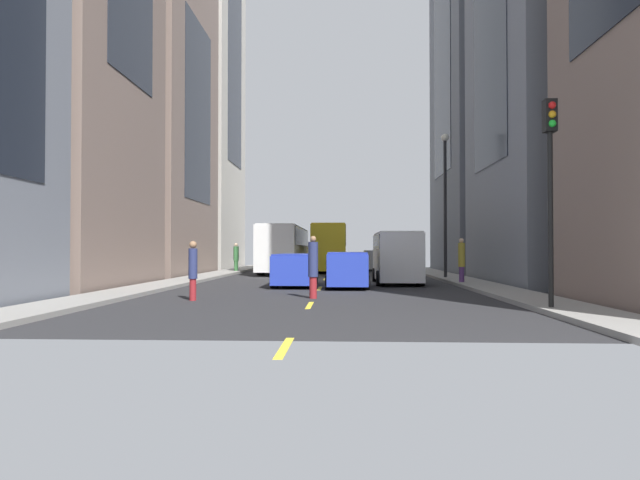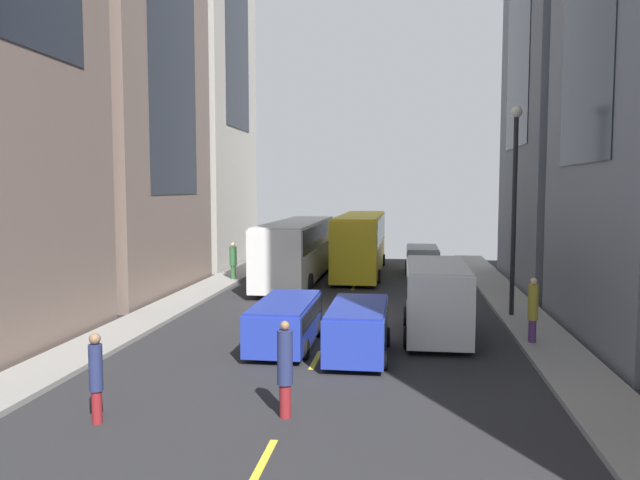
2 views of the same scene
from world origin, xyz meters
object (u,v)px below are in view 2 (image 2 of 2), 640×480
delivery_van_white (437,294)px  pedestrian_crossing_near (285,367)px  car_blue_0 (286,319)px  streetcar_yellow (361,238)px  car_blue_2 (358,326)px  pedestrian_walking_far (233,260)px  city_bus_white (298,245)px  car_silver_1 (422,258)px  pedestrian_waiting_curb (96,375)px  pedestrian_crossing_mid (533,308)px

delivery_van_white → pedestrian_crossing_near: (-3.76, -8.12, -0.35)m
car_blue_0 → streetcar_yellow: bearing=86.1°
car_blue_2 → pedestrian_walking_far: pedestrian_walking_far is taller
city_bus_white → car_silver_1: bearing=30.7°
city_bus_white → delivery_van_white: 14.09m
car_silver_1 → car_blue_2: 19.33m
city_bus_white → delivery_van_white: bearing=-60.2°
city_bus_white → pedestrian_walking_far: 3.69m
delivery_van_white → pedestrian_waiting_curb: delivery_van_white is taller
car_blue_0 → pedestrian_walking_far: bearing=112.5°
car_blue_0 → pedestrian_crossing_near: bearing=-79.1°
car_blue_0 → pedestrian_crossing_mid: size_ratio=2.22×
delivery_van_white → car_blue_2: size_ratio=1.27×
streetcar_yellow → pedestrian_waiting_curb: 25.36m
delivery_van_white → pedestrian_crossing_near: size_ratio=2.45×
car_blue_0 → car_blue_2: car_blue_2 is taller
car_blue_0 → pedestrian_crossing_near: size_ratio=2.13×
pedestrian_crossing_mid → delivery_van_white: bearing=30.9°
car_blue_2 → pedestrian_crossing_near: size_ratio=1.93×
streetcar_yellow → pedestrian_crossing_near: bearing=-90.0°
car_silver_1 → pedestrian_crossing_mid: (3.07, -17.26, 0.31)m
streetcar_yellow → car_silver_1: streetcar_yellow is taller
streetcar_yellow → car_blue_0: bearing=-93.9°
pedestrian_crossing_near → pedestrian_crossing_mid: (6.80, 7.23, 0.11)m
car_blue_0 → pedestrian_walking_far: (-5.60, 13.55, 0.32)m
car_silver_1 → pedestrian_waiting_curb: (-7.77, -25.41, 0.13)m
pedestrian_crossing_near → pedestrian_walking_far: 20.88m
delivery_van_white → car_blue_0: bearing=-158.7°
city_bus_white → pedestrian_crossing_mid: city_bus_white is taller
city_bus_white → streetcar_yellow: bearing=49.0°
car_blue_2 → streetcar_yellow: bearing=93.7°
city_bus_white → pedestrian_walking_far: (-3.55, -0.60, -0.79)m
delivery_van_white → pedestrian_crossing_near: delivery_van_white is taller
car_silver_1 → pedestrian_crossing_near: size_ratio=1.97×
car_blue_0 → car_silver_1: car_silver_1 is taller
car_silver_1 → pedestrian_waiting_curb: size_ratio=2.16×
city_bus_white → streetcar_yellow: (3.25, 3.75, 0.11)m
streetcar_yellow → pedestrian_crossing_near: size_ratio=5.67×
pedestrian_walking_far → car_blue_0: bearing=155.1°
pedestrian_crossing_mid → pedestrian_crossing_near: bearing=93.9°
car_silver_1 → city_bus_white: bearing=-149.3°
pedestrian_waiting_curb → pedestrian_crossing_mid: size_ratio=0.95×
delivery_van_white → car_silver_1: size_ratio=1.24×
pedestrian_waiting_curb → pedestrian_crossing_mid: (10.84, 8.15, 0.18)m
delivery_van_white → car_blue_0: (-4.95, -1.93, -0.62)m
streetcar_yellow → delivery_van_white: (3.75, -15.97, -0.61)m
pedestrian_crossing_near → pedestrian_crossing_mid: size_ratio=1.04×
streetcar_yellow → pedestrian_waiting_curb: streetcar_yellow is taller
delivery_van_white → pedestrian_walking_far: size_ratio=2.66×
city_bus_white → pedestrian_crossing_near: 20.62m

